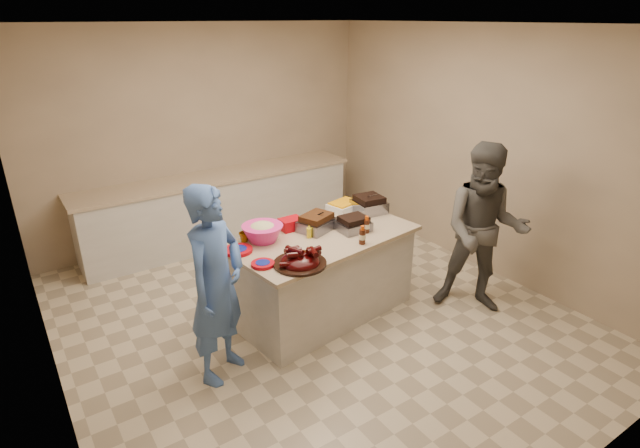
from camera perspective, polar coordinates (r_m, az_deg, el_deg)
room at (r=5.05m, az=-0.74°, el=-10.41°), size 4.50×5.00×2.70m
back_counter at (r=6.61m, az=-11.27°, el=1.80°), size 3.60×0.64×0.90m
island at (r=5.11m, az=0.32°, el=-10.02°), size 1.89×1.16×0.85m
rib_platter at (r=4.17m, az=-2.30°, el=-4.66°), size 0.48×0.48×0.18m
pulled_pork_tray at (r=4.83m, az=-0.40°, el=-0.67°), size 0.41×0.36×0.10m
brisket_tray at (r=4.82m, az=3.82°, el=-0.73°), size 0.30×0.26×0.09m
roasting_pan at (r=5.29m, az=5.59°, el=1.39°), size 0.34×0.34×0.12m
coleslaw_bowl at (r=4.63m, az=-6.53°, el=-1.90°), size 0.42×0.42×0.26m
sausage_plate at (r=4.94m, az=-1.62°, el=-0.12°), size 0.34×0.34×0.04m
mac_cheese_dish at (r=5.35m, az=2.75°, el=1.72°), size 0.38×0.31×0.09m
bbq_bottle_a at (r=4.55m, az=4.83°, el=-2.26°), size 0.07×0.07×0.18m
bbq_bottle_b at (r=4.78m, az=5.30°, el=-0.98°), size 0.06×0.06×0.17m
mustard_bottle at (r=4.66m, az=-1.25°, el=-1.57°), size 0.05×0.05×0.13m
sauce_bowl at (r=4.90m, az=-1.93°, el=-0.28°), size 0.14×0.06×0.14m
plate_stack_large at (r=4.44m, az=-9.32°, el=-3.15°), size 0.28×0.28×0.03m
plate_stack_small at (r=4.18m, az=-6.55°, el=-4.73°), size 0.22×0.22×0.03m
plastic_cup at (r=4.63m, az=-8.63°, el=-2.00°), size 0.11×0.10×0.10m
basket_stack at (r=4.85m, az=-3.31°, el=-0.57°), size 0.22×0.16×0.11m
guest_blue at (r=4.45m, az=-10.89°, el=-16.12°), size 1.39×1.71×0.39m
guest_gray at (r=5.43m, az=17.12°, el=-8.95°), size 1.83×1.75×0.65m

